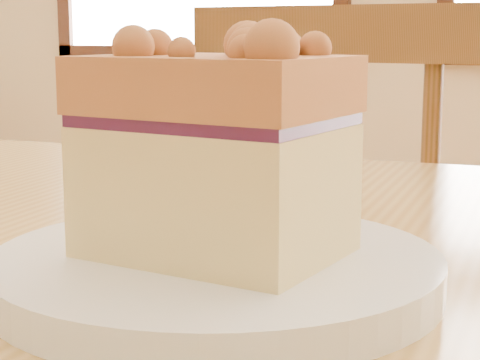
# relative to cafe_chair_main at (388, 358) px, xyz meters

# --- Properties ---
(cafe_chair_main) EXTENTS (0.45, 0.45, 0.92)m
(cafe_chair_main) POSITION_rel_cafe_chair_main_xyz_m (0.00, 0.00, 0.00)
(cafe_chair_main) COLOR brown
(cafe_chair_main) RESTS_ON ground
(plate) EXTENTS (0.23, 0.23, 0.02)m
(plate) POSITION_rel_cafe_chair_main_xyz_m (0.06, -0.64, 0.30)
(plate) COLOR white
(plate) RESTS_ON cafe_table_main
(cake_slice) EXTENTS (0.14, 0.10, 0.12)m
(cake_slice) POSITION_rel_cafe_chair_main_xyz_m (0.06, -0.64, 0.36)
(cake_slice) COLOR #D4C577
(cake_slice) RESTS_ON plate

